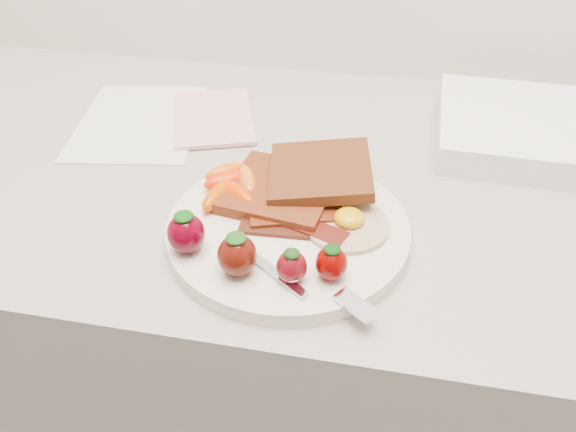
# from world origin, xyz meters

# --- Properties ---
(counter) EXTENTS (2.00, 0.60, 0.90)m
(counter) POSITION_xyz_m (0.00, 1.70, 0.45)
(counter) COLOR gray
(counter) RESTS_ON ground
(plate) EXTENTS (0.27, 0.27, 0.02)m
(plate) POSITION_xyz_m (-0.02, 1.56, 0.91)
(plate) COLOR silver
(plate) RESTS_ON counter
(toast_lower) EXTENTS (0.14, 0.14, 0.01)m
(toast_lower) POSITION_xyz_m (-0.04, 1.61, 0.93)
(toast_lower) COLOR #4F2410
(toast_lower) RESTS_ON plate
(toast_upper) EXTENTS (0.14, 0.14, 0.03)m
(toast_upper) POSITION_xyz_m (0.01, 1.64, 0.94)
(toast_upper) COLOR #361C0D
(toast_upper) RESTS_ON toast_lower
(fried_egg) EXTENTS (0.12, 0.12, 0.02)m
(fried_egg) POSITION_xyz_m (0.05, 1.57, 0.92)
(fried_egg) COLOR beige
(fried_egg) RESTS_ON plate
(bacon_strips) EXTENTS (0.12, 0.07, 0.01)m
(bacon_strips) POSITION_xyz_m (-0.01, 1.56, 0.92)
(bacon_strips) COLOR #310804
(bacon_strips) RESTS_ON plate
(baby_carrots) EXTENTS (0.08, 0.10, 0.02)m
(baby_carrots) POSITION_xyz_m (-0.09, 1.61, 0.93)
(baby_carrots) COLOR red
(baby_carrots) RESTS_ON plate
(strawberries) EXTENTS (0.19, 0.06, 0.05)m
(strawberries) POSITION_xyz_m (-0.05, 1.49, 0.94)
(strawberries) COLOR #52000F
(strawberries) RESTS_ON plate
(fork) EXTENTS (0.16, 0.09, 0.00)m
(fork) POSITION_xyz_m (0.02, 1.47, 0.92)
(fork) COLOR silver
(fork) RESTS_ON plate
(paper_sheet) EXTENTS (0.21, 0.26, 0.00)m
(paper_sheet) POSITION_xyz_m (-0.28, 1.77, 0.90)
(paper_sheet) COLOR white
(paper_sheet) RESTS_ON counter
(notepad) EXTENTS (0.16, 0.19, 0.01)m
(notepad) POSITION_xyz_m (-0.18, 1.80, 0.91)
(notepad) COLOR beige
(notepad) RESTS_ON paper_sheet
(appliance) EXTENTS (0.29, 0.24, 0.04)m
(appliance) POSITION_xyz_m (0.29, 1.82, 0.92)
(appliance) COLOR white
(appliance) RESTS_ON counter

